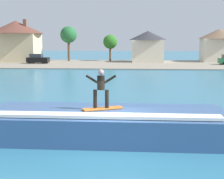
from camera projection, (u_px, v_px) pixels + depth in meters
The scene contains 11 objects.
ground_plane at pixel (113, 145), 14.29m from camera, with size 260.00×260.00×0.00m, color teal.
wave_crest at pixel (105, 123), 15.43m from camera, with size 10.39×4.14×1.28m.
surfboard at pixel (103, 108), 15.10m from camera, with size 1.73×1.16×0.06m.
surfer at pixel (101, 86), 14.96m from camera, with size 1.30×0.32×1.64m.
shoreline_bank at pixel (135, 64), 62.37m from camera, with size 120.00×23.03×0.15m.
car_near_shore at pixel (38, 59), 62.89m from camera, with size 3.81×2.10×1.86m.
house_with_chimney at pixel (16, 38), 67.66m from camera, with size 10.37×10.37×8.11m.
house_gabled_white at pixel (219, 44), 68.11m from camera, with size 7.86×7.86×6.38m.
house_small_cottage at pixel (148, 45), 67.25m from camera, with size 7.19×7.19×5.97m.
tree_tall_bare at pixel (110, 42), 70.52m from camera, with size 2.80×2.80×5.33m.
tree_short_bushy at pixel (69, 35), 69.63m from camera, with size 3.26×3.26×6.94m.
Camera 1 is at (1.10, -13.81, 4.17)m, focal length 57.02 mm.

